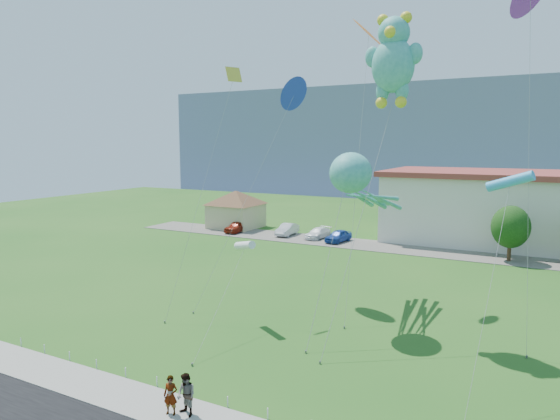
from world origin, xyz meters
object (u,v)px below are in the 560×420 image
object	(u,v)px
parked_car_red	(237,227)
teddy_bear_kite	(393,58)
pedestrian_left	(171,395)
pedestrian_right	(186,395)
pavilion	(236,206)
parked_car_blue	(338,236)
parked_car_silver	(287,230)
octopus_kite	(357,184)
parked_car_white	(318,233)

from	to	relation	value
parked_car_red	teddy_bear_kite	size ratio (longest dim) A/B	0.22
pedestrian_left	teddy_bear_kite	bearing A→B (deg)	55.52
pedestrian_right	parked_car_red	xyz separation A→B (m)	(-21.80, 37.68, -0.22)
pavilion	teddy_bear_kite	xyz separation A→B (m)	(28.04, -25.58, 13.45)
pedestrian_right	parked_car_blue	world-z (taller)	pedestrian_right
pedestrian_right	parked_car_silver	xyz separation A→B (m)	(-15.14, 38.77, -0.24)
pavilion	parked_car_red	world-z (taller)	pavilion
pavilion	octopus_kite	size ratio (longest dim) A/B	0.74
parked_car_red	parked_car_white	world-z (taller)	parked_car_red
parked_car_silver	parked_car_blue	xyz separation A→B (m)	(7.16, -1.00, -0.01)
pedestrian_right	teddy_bear_kite	size ratio (longest dim) A/B	0.09
parked_car_white	parked_car_blue	xyz separation A→B (m)	(3.01, -0.99, 0.08)
parked_car_red	parked_car_blue	bearing A→B (deg)	1.14
octopus_kite	teddy_bear_kite	size ratio (longest dim) A/B	0.65
pavilion	parked_car_silver	distance (m)	9.30
parked_car_silver	teddy_bear_kite	bearing A→B (deg)	-53.20
pedestrian_right	pavilion	bearing A→B (deg)	136.20
pavilion	teddy_bear_kite	size ratio (longest dim) A/B	0.48
pedestrian_left	octopus_kite	xyz separation A→B (m)	(2.64, 15.45, 7.86)
pavilion	pedestrian_left	distance (m)	47.20
parked_car_blue	teddy_bear_kite	size ratio (longest dim) A/B	0.21
pedestrian_left	parked_car_red	xyz separation A→B (m)	(-21.15, 37.91, -0.16)
parked_car_silver	teddy_bear_kite	world-z (taller)	teddy_bear_kite
pedestrian_left	parked_car_red	bearing A→B (deg)	101.77
pedestrian_left	teddy_bear_kite	size ratio (longest dim) A/B	0.09
pedestrian_left	parked_car_blue	size ratio (longest dim) A/B	0.41
pedestrian_right	teddy_bear_kite	world-z (taller)	teddy_bear_kite
pedestrian_right	parked_car_red	distance (m)	43.53
parked_car_silver	pedestrian_left	bearing A→B (deg)	-72.03
parked_car_white	parked_car_blue	bearing A→B (deg)	-11.49
pavilion	parked_car_white	world-z (taller)	pavilion
pedestrian_right	parked_car_white	xyz separation A→B (m)	(-10.99, 38.77, -0.33)
parked_car_blue	pedestrian_right	bearing A→B (deg)	-68.36
octopus_kite	parked_car_blue	bearing A→B (deg)	113.87
parked_car_red	octopus_kite	distance (m)	33.68
parked_car_silver	pedestrian_right	bearing A→B (deg)	-71.09
parked_car_white	parked_car_blue	size ratio (longest dim) A/B	1.04
pedestrian_right	parked_car_white	size ratio (longest dim) A/B	0.43
pavilion	parked_car_blue	distance (m)	16.40
parked_car_red	teddy_bear_kite	world-z (taller)	teddy_bear_kite
octopus_kite	teddy_bear_kite	xyz separation A→B (m)	(2.10, -0.03, 7.67)
pavilion	pedestrian_right	bearing A→B (deg)	-59.59
parked_car_red	parked_car_white	size ratio (longest dim) A/B	1.00
pedestrian_right	parked_car_silver	size ratio (longest dim) A/B	0.42
parked_car_white	teddy_bear_kite	world-z (taller)	teddy_bear_kite
parked_car_silver	parked_car_red	bearing A→B (deg)	-173.12
octopus_kite	parked_car_red	bearing A→B (deg)	136.66
parked_car_silver	teddy_bear_kite	size ratio (longest dim) A/B	0.23
pedestrian_left	parked_car_red	world-z (taller)	pedestrian_left
pedestrian_left	parked_car_silver	xyz separation A→B (m)	(-14.50, 39.00, -0.17)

